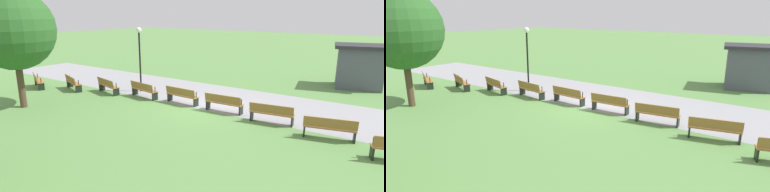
# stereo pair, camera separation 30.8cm
# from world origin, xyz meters

# --- Properties ---
(ground_plane) EXTENTS (120.00, 120.00, 0.00)m
(ground_plane) POSITION_xyz_m (0.00, 0.00, 0.00)
(ground_plane) COLOR #5B8C47
(path_paving) EXTENTS (37.00, 5.13, 0.01)m
(path_paving) POSITION_xyz_m (0.00, 2.22, 0.00)
(path_paving) COLOR #939399
(path_paving) RESTS_ON ground
(bench_0) EXTENTS (1.92, 1.19, 0.89)m
(bench_0) POSITION_xyz_m (-10.96, -2.37, 0.48)
(bench_0) COLOR #996633
(bench_0) RESTS_ON ground
(bench_1) EXTENTS (1.94, 1.05, 0.89)m
(bench_1) POSITION_xyz_m (-8.62, -1.47, 0.48)
(bench_1) COLOR #996633
(bench_1) RESTS_ON ground
(bench_2) EXTENTS (1.94, 0.89, 0.89)m
(bench_2) POSITION_xyz_m (-6.21, -0.79, 0.48)
(bench_2) COLOR #996633
(bench_2) RESTS_ON ground
(bench_3) EXTENTS (1.93, 0.73, 0.89)m
(bench_3) POSITION_xyz_m (-3.75, -0.33, 0.48)
(bench_3) COLOR #996633
(bench_3) RESTS_ON ground
(bench_4) EXTENTS (1.91, 0.56, 0.89)m
(bench_4) POSITION_xyz_m (-1.25, -0.10, 0.48)
(bench_4) COLOR #996633
(bench_4) RESTS_ON ground
(bench_5) EXTENTS (1.91, 0.56, 0.89)m
(bench_5) POSITION_xyz_m (1.25, -0.10, 0.48)
(bench_5) COLOR #996633
(bench_5) RESTS_ON ground
(bench_6) EXTENTS (1.93, 0.73, 0.89)m
(bench_6) POSITION_xyz_m (3.75, -0.33, 0.48)
(bench_6) COLOR #996633
(bench_6) RESTS_ON ground
(bench_7) EXTENTS (1.94, 0.89, 0.89)m
(bench_7) POSITION_xyz_m (6.21, -0.79, 0.48)
(bench_7) COLOR #996633
(bench_7) RESTS_ON ground
(tree_0) EXTENTS (3.89, 3.89, 5.80)m
(tree_0) POSITION_xyz_m (-7.47, -5.16, 3.85)
(tree_0) COLOR #4C3828
(tree_0) RESTS_ON ground
(lamp_post) EXTENTS (0.32, 0.32, 3.82)m
(lamp_post) POSITION_xyz_m (-4.97, 0.73, 2.68)
(lamp_post) COLOR black
(lamp_post) RESTS_ON ground
(kiosk) EXTENTS (3.60, 3.36, 2.71)m
(kiosk) POSITION_xyz_m (5.64, 9.37, 1.40)
(kiosk) COLOR #4C515B
(kiosk) RESTS_ON ground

